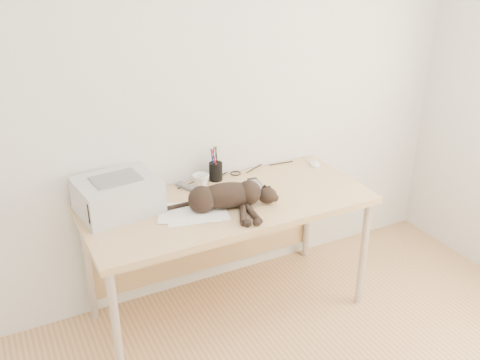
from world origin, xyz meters
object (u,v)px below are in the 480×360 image
mug (201,182)px  cat (224,197)px  printer (117,195)px  pen_cup (216,171)px  desk (222,216)px  mouse (315,162)px

mug → cat: bearing=-87.0°
printer → pen_cup: bearing=10.8°
desk → pen_cup: (0.06, 0.20, 0.19)m
pen_cup → mouse: 0.67m
desk → printer: bearing=171.6°
cat → mouse: (0.78, 0.28, -0.05)m
desk → pen_cup: bearing=74.2°
mug → pen_cup: bearing=29.7°
printer → mug: size_ratio=4.56×
mug → pen_cup: (0.13, 0.07, 0.01)m
cat → mug: size_ratio=6.63×
mouse → desk: bearing=-151.0°
printer → cat: (0.51, -0.23, -0.03)m
cat → pen_cup: pen_cup is taller
mug → pen_cup: 0.15m
printer → pen_cup: 0.64m
desk → mouse: size_ratio=14.11×
cat → mug: (-0.01, 0.28, -0.02)m
mug → mouse: (0.79, -0.00, -0.03)m
printer → pen_cup: pen_cup is taller
mug → printer: bearing=-174.7°
mug → mouse: mug is taller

